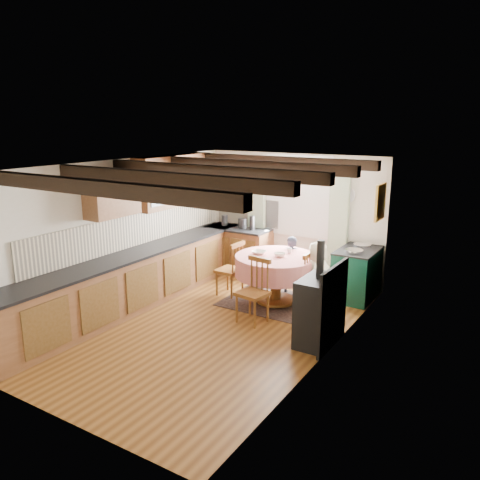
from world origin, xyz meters
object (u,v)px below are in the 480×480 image
Objects in this scene: child_far at (291,265)px; chair_left at (230,268)px; child_right at (317,277)px; dining_table at (276,280)px; chair_near at (252,291)px; chair_right at (318,284)px; cup at (289,250)px; cast_iron_stove at (319,293)px; aga_range at (357,273)px.

chair_left is at bearing 24.46° from child_far.
dining_table is at bearing 90.18° from child_right.
child_right is at bearing 62.49° from chair_near.
child_right reaches higher than chair_near.
chair_right is (0.76, -0.04, 0.08)m from dining_table.
child_far reaches higher than chair_near.
child_right is at bearing -21.67° from cup.
dining_table is at bearing 96.57° from chair_left.
chair_near is 0.87× the size of child_right.
chair_left is 2.29m from cast_iron_stove.
chair_left is at bearing 146.63° from chair_near.
cast_iron_stove reaches higher than aga_range.
aga_range is at bearing 33.75° from cup.
child_far is (-0.06, 1.47, 0.02)m from chair_near.
cast_iron_stove is 1.71m from cup.
cup is (-0.62, 0.24, 0.29)m from child_right.
cast_iron_stove is 16.60× the size of cup.
dining_table is 1.32× the size of child_far.
chair_right is 1.11m from cast_iron_stove.
chair_left is 0.93× the size of child_far.
chair_left reaches higher than aga_range.
cast_iron_stove reaches higher than child_right.
chair_near is 1.03× the size of aga_range.
chair_right is 11.07× the size of cup.
cast_iron_stove is (0.42, -1.00, 0.24)m from chair_right.
chair_right is 1.02× the size of aga_range.
child_right reaches higher than chair_right.
cast_iron_stove is 1.41× the size of child_far.
chair_right is (1.64, 0.03, 0.00)m from chair_left.
chair_near is 1.25m from chair_left.
dining_table is 0.89m from chair_near.
aga_range is 1.24m from cup.
child_right is (1.59, 0.11, 0.09)m from chair_left.
cup is at bearing 96.90° from child_far.
cast_iron_stove reaches higher than dining_table.
child_far is 0.47m from cup.
chair_right is at bearing 112.87° from cast_iron_stove.
chair_right is at bearing -2.76° from dining_table.
dining_table is 1.40× the size of chair_right.
chair_right is 0.85× the size of child_right.
chair_right is at bearing -107.82° from aga_range.
dining_table is 1.37× the size of chair_near.
chair_left is 10.98× the size of cup.
chair_near is 1.16m from cast_iron_stove.
cup reaches higher than aga_range.
cup is at bearing 65.31° from child_right.
aga_range is at bearing 41.02° from dining_table.
cup is (0.04, 1.17, 0.37)m from chair_near.
chair_near reaches higher than aga_range.
chair_left is 1.11m from cup.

